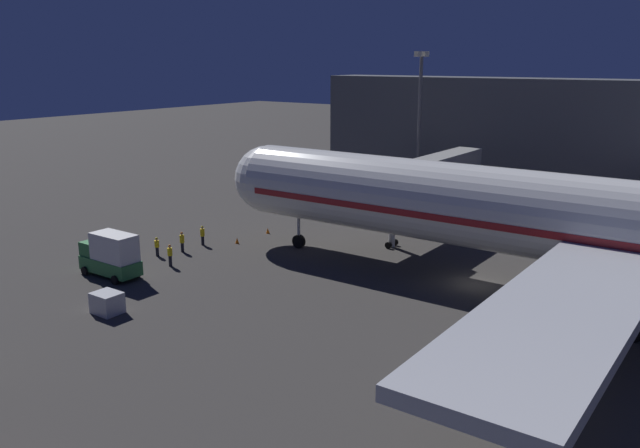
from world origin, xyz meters
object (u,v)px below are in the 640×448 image
Objects in this scene: airliner_at_gate at (609,226)px; ground_crew_near_nose_gear at (170,254)px; apron_floodlight_mast at (420,115)px; ground_crew_marshaller_fwd at (202,234)px; jet_bridge at (423,174)px; catering_truck at (111,255)px; ground_crew_under_port_wing at (157,246)px; traffic_cone_nose_port at (268,231)px; traffic_cone_nose_starboard at (237,241)px; ground_crew_by_tug at (182,241)px; baggage_container_near_belt at (107,303)px.

ground_crew_near_nose_gear is (10.41, -31.06, -4.85)m from airliner_at_gate.
apron_floodlight_mast is 9.48× the size of ground_crew_near_nose_gear.
jet_bridge is at bearing 136.54° from ground_crew_marshaller_fwd.
catering_truck is at bearing -65.61° from airliner_at_gate.
catering_truck reaches higher than ground_crew_under_port_wing.
catering_truck reaches higher than traffic_cone_nose_port.
ground_crew_marshaller_fwd reaches higher than ground_crew_under_port_wing.
ground_crew_near_nose_gear is (35.91, -3.97, -9.12)m from apron_floodlight_mast.
traffic_cone_nose_starboard is (-2.22, 2.18, -0.72)m from ground_crew_marshaller_fwd.
airliner_at_gate reaches higher than traffic_cone_nose_port.
ground_crew_by_tug is (2.60, 0.13, 0.01)m from ground_crew_marshaller_fwd.
catering_truck is 7.89m from ground_crew_by_tug.
airliner_at_gate reaches higher than baggage_container_near_belt.
ground_crew_near_nose_gear is 3.34× the size of traffic_cone_nose_starboard.
ground_crew_by_tug is 5.30m from traffic_cone_nose_starboard.
ground_crew_by_tug is at bearing -152.85° from baggage_container_near_belt.
baggage_container_near_belt is at bearing 23.48° from ground_crew_marshaller_fwd.
ground_crew_under_port_wing is 0.92× the size of ground_crew_by_tug.
airliner_at_gate is 3.74× the size of apron_floodlight_mast.
ground_crew_near_nose_gear is 6.44m from ground_crew_marshaller_fwd.
apron_floodlight_mast is 31.92m from ground_crew_marshaller_fwd.
ground_crew_marshaller_fwd is at bearing -44.48° from traffic_cone_nose_starboard.
jet_bridge is 11.76× the size of ground_crew_under_port_wing.
apron_floodlight_mast reaches higher than traffic_cone_nose_starboard.
ground_crew_near_nose_gear is (-4.45, 1.72, -0.78)m from catering_truck.
apron_floodlight_mast is 9.59× the size of ground_crew_marshaller_fwd.
apron_floodlight_mast is at bearing -179.58° from baggage_container_near_belt.
ground_crew_near_nose_gear is at bearing 1.27° from traffic_cone_nose_starboard.
airliner_at_gate is 38.77× the size of ground_crew_under_port_wing.
ground_crew_near_nose_gear is at bearing 158.90° from catering_truck.
apron_floodlight_mast is at bearing 168.05° from ground_crew_marshaller_fwd.
traffic_cone_nose_port is (8.55, -12.20, -5.65)m from jet_bridge.
baggage_container_near_belt reaches higher than traffic_cone_nose_port.
jet_bridge is at bearing -119.45° from airliner_at_gate.
apron_floodlight_mast is 10.36× the size of ground_crew_under_port_wing.
jet_bridge is at bearing 136.72° from traffic_cone_nose_starboard.
ground_crew_by_tug is 3.32× the size of traffic_cone_nose_starboard.
catering_truck is at bearing 3.79° from ground_crew_by_tug.
ground_crew_near_nose_gear is at bearing -29.58° from jet_bridge.
apron_floodlight_mast reaches higher than ground_crew_under_port_wing.
ground_crew_marshaller_fwd is 3.20m from traffic_cone_nose_starboard.
baggage_container_near_belt is 18.13m from traffic_cone_nose_starboard.
baggage_container_near_belt is at bearing 50.80° from catering_truck.
airliner_at_gate is 35.65× the size of ground_crew_by_tug.
apron_floodlight_mast is at bearing 169.21° from ground_crew_by_tug.
airliner_at_gate reaches higher than ground_crew_marshaller_fwd.
baggage_container_near_belt is (4.90, 6.01, -1.08)m from catering_truck.
airliner_at_gate is 34.37m from ground_crew_by_tug.
catering_truck is (25.61, -13.73, -4.13)m from jet_bridge.
jet_bridge is (-10.75, -19.04, 0.06)m from airliner_at_gate.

